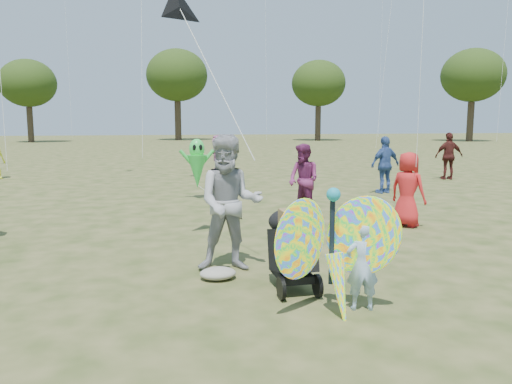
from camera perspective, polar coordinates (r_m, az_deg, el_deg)
The scene contains 14 objects.
ground at distance 6.91m, azimuth 4.39°, elevation -10.75°, with size 160.00×160.00×0.00m, color #51592B.
child_girl at distance 6.07m, azimuth 12.05°, elevation -8.28°, with size 0.39×0.26×1.07m, color #95B5D4.
adult_man at distance 7.42m, azimuth -3.00°, elevation -1.30°, with size 0.99×0.77×2.04m, color #99999E.
grey_bag at distance 7.20m, azimuth -4.37°, elevation -9.26°, with size 0.52×0.42×0.17m, color gray.
crowd_a at distance 11.06m, azimuth 16.95°, elevation 0.29°, with size 0.78×0.51×1.59m, color red.
crowd_c at distance 16.05m, azimuth 14.54°, elevation 3.03°, with size 1.04×0.43×1.78m, color #365496.
crowd_e at distance 11.86m, azimuth 5.46°, elevation 1.39°, with size 0.83×0.65×1.71m, color #6E2454.
crowd_h at distance 20.66m, azimuth 21.18°, elevation 3.85°, with size 1.06×0.44×1.81m, color #461A17.
crowd_j at distance 23.25m, azimuth -4.47°, elevation 4.54°, with size 1.50×0.48×1.62m, color #B768A3.
jogging_stroller at distance 6.67m, azimuth 4.03°, elevation -5.94°, with size 0.54×1.06×1.09m.
butterfly_kite at distance 5.79m, azimuth 9.00°, elevation -6.91°, with size 1.74×0.75×1.69m.
delta_kite_rig at distance 8.85m, azimuth -8.69°, elevation 20.00°, with size 1.44×1.65×2.86m.
alien_kite at distance 14.44m, azimuth -6.74°, elevation 3.02°, with size 1.12×0.69×1.74m.
tree_line at distance 51.75m, azimuth -6.40°, elevation 13.14°, with size 91.78×33.60×10.79m.
Camera 1 is at (-1.91, -6.25, 2.22)m, focal length 35.00 mm.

